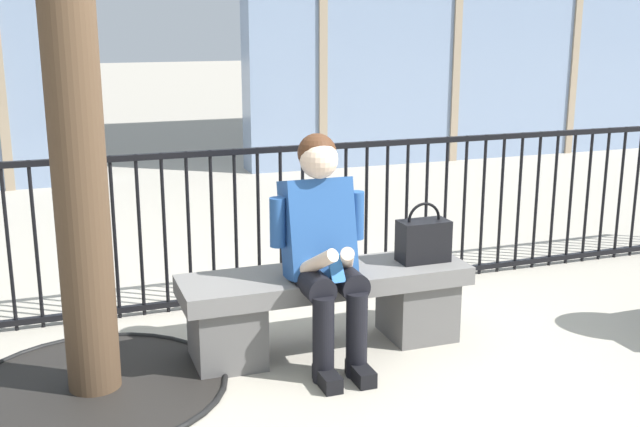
{
  "coord_description": "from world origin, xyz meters",
  "views": [
    {
      "loc": [
        -1.38,
        -3.78,
        1.78
      ],
      "look_at": [
        0.0,
        0.1,
        0.75
      ],
      "focal_mm": 43.61,
      "sensor_mm": 36.0,
      "label": 1
    }
  ],
  "objects": [
    {
      "name": "ground_plane",
      "position": [
        0.0,
        0.0,
        0.0
      ],
      "size": [
        60.0,
        60.0,
        0.0
      ],
      "primitive_type": "plane",
      "color": "#A8A091"
    },
    {
      "name": "plaza_railing",
      "position": [
        0.0,
        0.85,
        0.51
      ],
      "size": [
        7.74,
        0.04,
        1.01
      ],
      "color": "black",
      "rests_on": "ground"
    },
    {
      "name": "stone_bench",
      "position": [
        0.0,
        0.0,
        0.27
      ],
      "size": [
        1.6,
        0.44,
        0.45
      ],
      "color": "slate",
      "rests_on": "ground"
    },
    {
      "name": "seated_person_with_phone",
      "position": [
        -0.06,
        -0.13,
        0.65
      ],
      "size": [
        0.52,
        0.66,
        1.21
      ],
      "color": "black",
      "rests_on": "ground"
    },
    {
      "name": "handbag_on_bench",
      "position": [
        0.58,
        -0.01,
        0.58
      ],
      "size": [
        0.28,
        0.15,
        0.34
      ],
      "color": "black",
      "rests_on": "stone_bench"
    }
  ]
}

